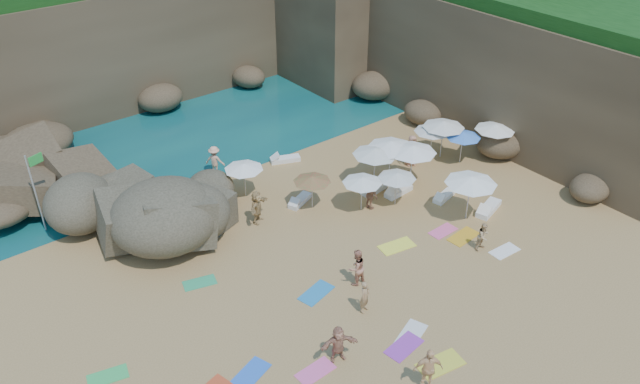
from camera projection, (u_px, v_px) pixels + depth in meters
ground at (326, 271)px, 28.40m from camera, size 120.00×120.00×0.00m
seawater at (84, 77)px, 48.28m from camera, size 120.00×120.00×0.00m
cliff_back at (126, 37)px, 43.88m from camera, size 44.00×8.00×8.00m
cliff_right at (473, 51)px, 41.54m from camera, size 8.00×30.00×8.00m
cliff_corner at (335, 15)px, 48.44m from camera, size 10.00×12.00×8.00m
rock_outcrop at (174, 221)px, 31.78m from camera, size 8.09×6.10×3.21m
flag_pole at (36, 183)px, 29.75m from camera, size 0.81×0.29×4.22m
parasol_0 at (391, 144)px, 33.99m from camera, size 2.61×2.61×2.47m
parasol_1 at (244, 166)px, 32.85m from camera, size 2.09×2.09×1.98m
parasol_2 at (444, 124)px, 36.36m from camera, size 2.48×2.48×2.34m
parasol_3 at (413, 149)px, 33.55m from camera, size 2.62×2.62×2.47m
parasol_4 at (495, 127)px, 36.26m from camera, size 2.36×2.36×2.24m
parasol_5 at (375, 151)px, 33.52m from camera, size 2.49×2.49×2.36m
parasol_6 at (312, 179)px, 31.95m from camera, size 1.98×1.98×1.88m
parasol_7 at (362, 180)px, 31.72m from camera, size 2.06×2.06×1.95m
parasol_8 at (433, 129)px, 36.41m from camera, size 2.17×2.17×2.05m
parasol_9 at (397, 176)px, 32.19m from camera, size 2.01×2.01×1.90m
parasol_10 at (463, 135)px, 35.98m from camera, size 2.09×2.09×1.97m
parasol_11 at (471, 180)px, 30.79m from camera, size 2.62×2.62×2.48m
lounger_0 at (300, 201)px, 33.15m from camera, size 1.70×1.11×0.25m
lounger_1 at (285, 159)px, 36.94m from camera, size 1.84×1.22×0.27m
lounger_2 at (399, 191)px, 33.91m from camera, size 1.78×0.70×0.27m
lounger_3 at (444, 196)px, 33.51m from camera, size 1.64×0.85×0.24m
lounger_4 at (375, 189)px, 34.15m from camera, size 1.84×0.80×0.28m
lounger_5 at (489, 208)px, 32.47m from camera, size 2.02×1.14×0.30m
towel_0 at (250, 374)px, 23.29m from camera, size 1.81×1.30×0.03m
towel_1 at (315, 371)px, 23.41m from camera, size 1.53×0.80×0.03m
towel_3 at (108, 376)px, 23.21m from camera, size 1.61×1.07×0.03m
towel_4 at (440, 364)px, 23.71m from camera, size 1.94×1.21×0.03m
towel_5 at (411, 334)px, 25.03m from camera, size 1.78×1.30×0.03m
towel_6 at (404, 347)px, 24.47m from camera, size 1.72×1.03×0.03m
towel_8 at (316, 293)px, 27.13m from camera, size 1.80×1.19×0.03m
towel_9 at (443, 231)px, 31.01m from camera, size 1.48×0.75×0.03m
towel_10 at (463, 237)px, 30.62m from camera, size 1.74×0.97×0.03m
towel_11 at (200, 283)px, 27.70m from camera, size 1.59×1.09×0.03m
towel_12 at (397, 246)px, 29.97m from camera, size 1.87×1.17×0.03m
towel_13 at (505, 251)px, 29.64m from camera, size 1.52×0.84×0.03m
person_stand_1 at (357, 267)px, 27.22m from camera, size 0.87×0.68×1.79m
person_stand_2 at (215, 161)px, 35.30m from camera, size 1.08×1.16×1.75m
person_stand_3 at (370, 195)px, 32.29m from camera, size 0.48×1.01×1.67m
person_stand_4 at (412, 150)px, 36.17m from camera, size 1.04×0.83×1.88m
person_stand_5 at (257, 207)px, 31.25m from camera, size 1.65×1.30×1.79m
person_lie_1 at (426, 383)px, 22.66m from camera, size 1.90×2.16×0.45m
person_lie_3 at (338, 355)px, 23.83m from camera, size 1.94×2.00×0.42m
person_lie_4 at (364, 308)px, 26.09m from camera, size 1.01×1.61×0.36m
person_lie_5 at (482, 244)px, 29.66m from camera, size 0.72×1.43×0.54m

